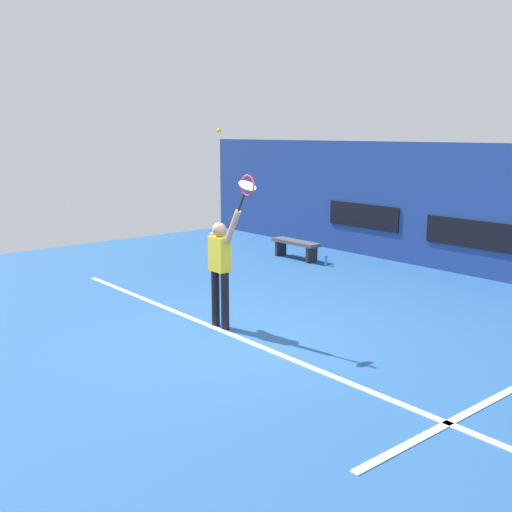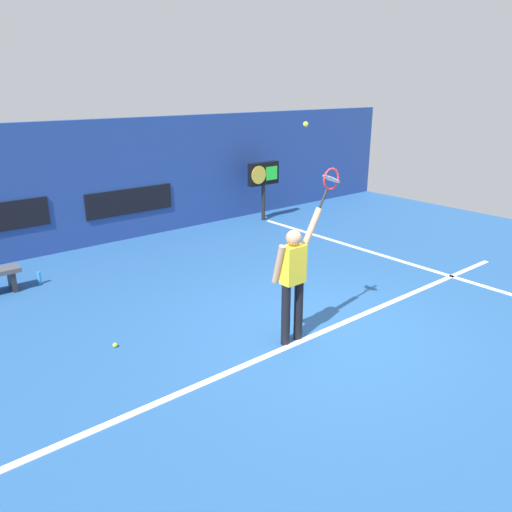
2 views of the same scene
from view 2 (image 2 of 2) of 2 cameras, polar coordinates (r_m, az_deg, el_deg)
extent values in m
plane|color=#23518C|center=(7.78, 7.83, -8.53)|extent=(18.00, 18.00, 0.00)
cube|color=navy|center=(12.42, -14.53, 8.38)|extent=(18.00, 0.20, 2.84)
cube|color=black|center=(12.41, -14.10, 6.05)|extent=(2.20, 0.03, 0.60)
cube|color=white|center=(7.78, 7.76, -8.46)|extent=(10.00, 0.10, 0.01)
cube|color=white|center=(11.54, 12.83, 0.48)|extent=(0.10, 7.00, 0.01)
cylinder|color=black|center=(7.18, 3.40, -6.69)|extent=(0.13, 0.13, 0.92)
cylinder|color=black|center=(7.34, 4.84, -6.14)|extent=(0.13, 0.13, 0.92)
cube|color=yellow|center=(6.98, 4.24, -0.96)|extent=(0.34, 0.20, 0.55)
sphere|color=tan|center=(6.86, 4.32, 2.06)|extent=(0.22, 0.22, 0.22)
cylinder|color=tan|center=(7.06, 6.33, 3.22)|extent=(0.36, 0.09, 0.55)
cylinder|color=tan|center=(6.89, 2.58, -0.95)|extent=(0.09, 0.23, 0.58)
cylinder|color=black|center=(7.12, 7.65, 6.49)|extent=(0.17, 0.03, 0.28)
torus|color=red|center=(7.18, 8.53, 8.64)|extent=(0.43, 0.02, 0.43)
cylinder|color=silver|center=(7.18, 8.53, 8.64)|extent=(0.24, 0.27, 0.13)
sphere|color=#CCE033|center=(6.61, 5.67, 14.68)|extent=(0.07, 0.07, 0.07)
cylinder|color=black|center=(13.84, 0.83, 6.10)|extent=(0.10, 0.10, 0.99)
cube|color=black|center=(13.69, 0.85, 9.35)|extent=(0.95, 0.18, 0.60)
cylinder|color=gold|center=(13.45, 0.32, 9.19)|extent=(0.48, 0.02, 0.48)
cube|color=#26D833|center=(13.74, 1.80, 9.39)|extent=(0.38, 0.02, 0.36)
cube|color=#262628|center=(10.14, -25.96, -2.53)|extent=(0.08, 0.32, 0.37)
cylinder|color=#338CD8|center=(10.27, -23.41, -2.30)|extent=(0.07, 0.07, 0.24)
sphere|color=#CCE033|center=(7.55, -15.72, -9.71)|extent=(0.07, 0.07, 0.07)
camera|label=1|loc=(12.12, 55.21, 8.61)|focal=42.81mm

